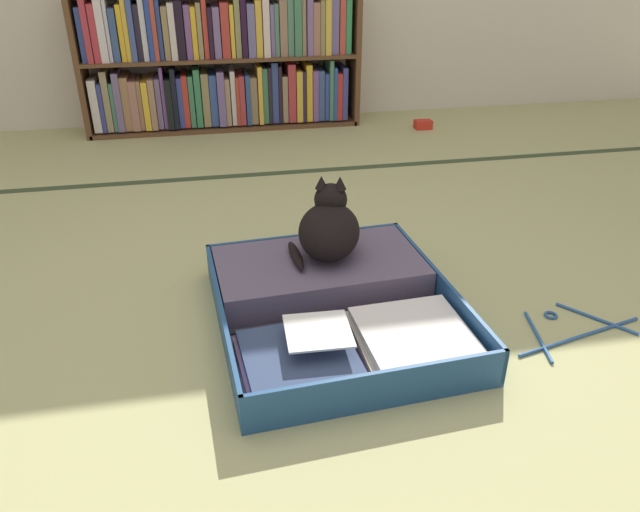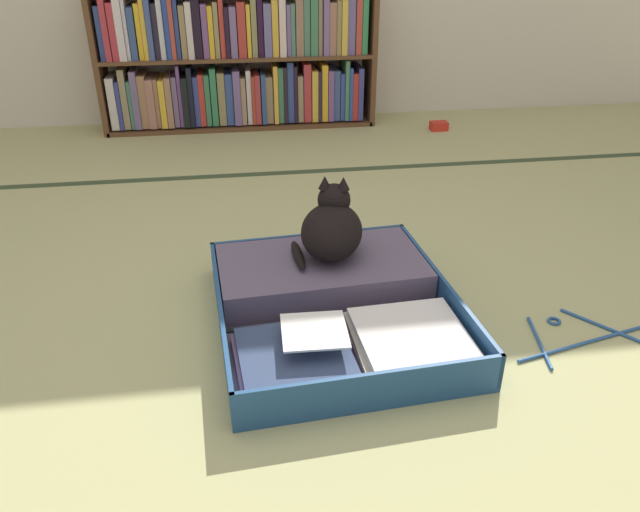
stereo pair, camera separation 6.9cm
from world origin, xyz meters
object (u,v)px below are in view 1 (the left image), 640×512
object	(u,v)px
black_cat	(329,228)
small_red_pouch	(423,125)
open_suitcase	(332,298)
bookshelf	(221,61)
clothes_hanger	(570,329)

from	to	relation	value
black_cat	small_red_pouch	bearing A→B (deg)	60.99
open_suitcase	black_cat	size ratio (longest dim) A/B	2.76
black_cat	small_red_pouch	size ratio (longest dim) A/B	3.00
bookshelf	clothes_hanger	distance (m)	2.53
bookshelf	small_red_pouch	bearing A→B (deg)	-13.04
clothes_hanger	small_red_pouch	distance (m)	2.09
small_red_pouch	clothes_hanger	bearing A→B (deg)	-97.54
open_suitcase	clothes_hanger	bearing A→B (deg)	-19.17
small_red_pouch	bookshelf	bearing A→B (deg)	166.96
bookshelf	open_suitcase	bearing A→B (deg)	-84.31
clothes_hanger	open_suitcase	bearing A→B (deg)	160.83
clothes_hanger	black_cat	bearing A→B (deg)	148.25
bookshelf	small_red_pouch	distance (m)	1.24
open_suitcase	small_red_pouch	bearing A→B (deg)	62.67
open_suitcase	clothes_hanger	xyz separation A→B (m)	(0.67, -0.23, -0.04)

